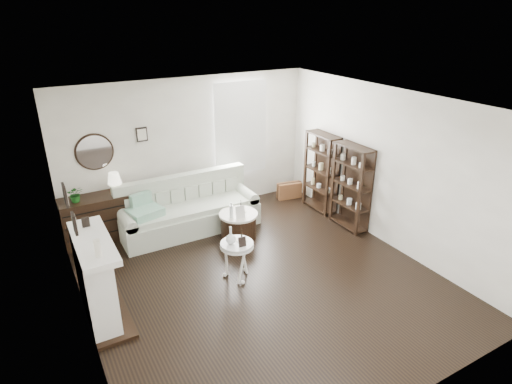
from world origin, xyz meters
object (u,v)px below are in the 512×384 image
sofa (188,212)px  dresser (99,218)px  drum_table (239,225)px  pedestal_table (237,246)px

sofa → dresser: sofa is taller
drum_table → pedestal_table: pedestal_table is taller
sofa → drum_table: bearing=-50.7°
pedestal_table → sofa: bearing=91.5°
dresser → pedestal_table: dresser is taller
sofa → dresser: (-1.54, 0.39, 0.08)m
sofa → dresser: bearing=165.8°
pedestal_table → dresser: bearing=124.6°
drum_table → pedestal_table: (-0.60, -1.12, 0.32)m
dresser → drum_table: (2.19, -1.18, -0.17)m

